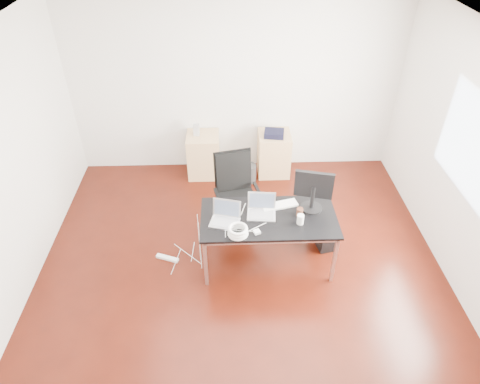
{
  "coord_description": "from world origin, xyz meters",
  "views": [
    {
      "loc": [
        -0.15,
        -3.61,
        3.97
      ],
      "look_at": [
        0.0,
        0.55,
        0.85
      ],
      "focal_mm": 32.0,
      "sensor_mm": 36.0,
      "label": 1
    }
  ],
  "objects_px": {
    "desk": "(269,220)",
    "pc_tower": "(323,229)",
    "filing_cabinet_right": "(274,153)",
    "filing_cabinet_left": "(204,155)",
    "office_chair": "(236,189)"
  },
  "relations": [
    {
      "from": "filing_cabinet_right",
      "to": "filing_cabinet_left",
      "type": "bearing_deg",
      "value": 180.0
    },
    {
      "from": "filing_cabinet_right",
      "to": "desk",
      "type": "bearing_deg",
      "value": -97.79
    },
    {
      "from": "office_chair",
      "to": "desk",
      "type": "bearing_deg",
      "value": -76.3
    },
    {
      "from": "office_chair",
      "to": "filing_cabinet_right",
      "type": "xyz_separation_m",
      "value": [
        0.64,
        1.29,
        -0.26
      ]
    },
    {
      "from": "office_chair",
      "to": "filing_cabinet_left",
      "type": "relative_size",
      "value": 1.54
    },
    {
      "from": "filing_cabinet_right",
      "to": "pc_tower",
      "type": "relative_size",
      "value": 1.56
    },
    {
      "from": "desk",
      "to": "pc_tower",
      "type": "bearing_deg",
      "value": 23.46
    },
    {
      "from": "desk",
      "to": "filing_cabinet_left",
      "type": "distance_m",
      "value": 2.22
    },
    {
      "from": "desk",
      "to": "filing_cabinet_left",
      "type": "xyz_separation_m",
      "value": [
        -0.85,
        2.02,
        -0.33
      ]
    },
    {
      "from": "office_chair",
      "to": "pc_tower",
      "type": "xyz_separation_m",
      "value": [
        1.13,
        -0.4,
        -0.39
      ]
    },
    {
      "from": "filing_cabinet_left",
      "to": "pc_tower",
      "type": "bearing_deg",
      "value": -46.29
    },
    {
      "from": "filing_cabinet_left",
      "to": "filing_cabinet_right",
      "type": "height_order",
      "value": "same"
    },
    {
      "from": "filing_cabinet_left",
      "to": "pc_tower",
      "type": "height_order",
      "value": "filing_cabinet_left"
    },
    {
      "from": "filing_cabinet_left",
      "to": "filing_cabinet_right",
      "type": "relative_size",
      "value": 1.0
    },
    {
      "from": "filing_cabinet_left",
      "to": "office_chair",
      "type": "bearing_deg",
      "value": -69.54
    }
  ]
}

